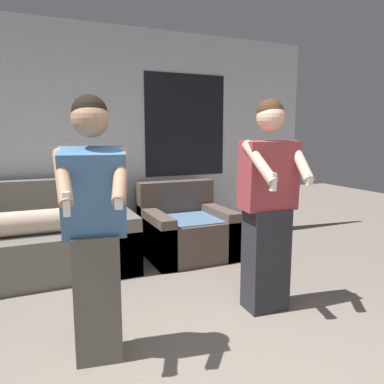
{
  "coord_description": "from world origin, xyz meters",
  "views": [
    {
      "loc": [
        -0.87,
        -1.34,
        1.45
      ],
      "look_at": [
        0.18,
        1.05,
        1.04
      ],
      "focal_mm": 35.0,
      "sensor_mm": 36.0,
      "label": 1
    }
  ],
  "objects_px": {
    "person_left": "(95,230)",
    "person_right": "(268,206)",
    "couch": "(43,242)",
    "armchair": "(186,231)"
  },
  "relations": [
    {
      "from": "person_left",
      "to": "person_right",
      "type": "bearing_deg",
      "value": 6.4
    },
    {
      "from": "couch",
      "to": "person_left",
      "type": "xyz_separation_m",
      "value": [
        0.26,
        -1.77,
        0.53
      ]
    },
    {
      "from": "armchair",
      "to": "person_left",
      "type": "relative_size",
      "value": 0.58
    },
    {
      "from": "couch",
      "to": "armchair",
      "type": "bearing_deg",
      "value": -2.01
    },
    {
      "from": "couch",
      "to": "armchair",
      "type": "height_order",
      "value": "couch"
    },
    {
      "from": "person_left",
      "to": "person_right",
      "type": "distance_m",
      "value": 1.4
    },
    {
      "from": "person_left",
      "to": "person_right",
      "type": "xyz_separation_m",
      "value": [
        1.39,
        0.16,
        0.01
      ]
    },
    {
      "from": "armchair",
      "to": "person_right",
      "type": "height_order",
      "value": "person_right"
    },
    {
      "from": "couch",
      "to": "armchair",
      "type": "relative_size",
      "value": 1.92
    },
    {
      "from": "person_right",
      "to": "person_left",
      "type": "bearing_deg",
      "value": -173.6
    }
  ]
}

